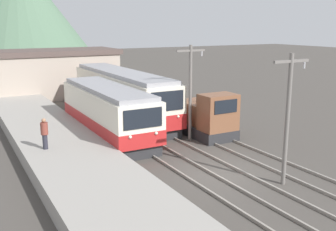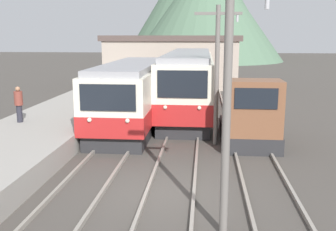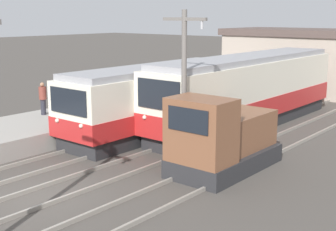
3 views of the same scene
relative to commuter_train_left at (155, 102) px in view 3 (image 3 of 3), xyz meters
name	(u,v)px [view 3 (image 3 of 3)]	position (x,y,z in m)	size (l,w,h in m)	color
ground_plane	(35,197)	(2.60, -8.93, -1.58)	(200.00, 200.00, 0.00)	#47423D
track_center	(39,197)	(2.80, -8.93, -1.51)	(1.54, 60.00, 0.14)	gray
track_right	(101,223)	(5.80, -8.93, -1.51)	(1.54, 60.00, 0.14)	gray
commuter_train_left	(155,102)	(0.00, 0.00, 0.00)	(2.84, 10.85, 3.38)	#28282B
commuter_train_center	(248,94)	(2.80, 4.32, 0.16)	(2.84, 14.70, 3.77)	#28282B
shunting_locomotive	(222,140)	(5.80, -2.78, -0.38)	(2.40, 4.82, 3.00)	#28282B
catenary_mast_mid	(184,82)	(4.31, -3.21, 1.74)	(2.00, 0.20, 6.03)	slate
person_on_platform	(43,97)	(-4.71, -3.27, 0.15)	(0.38, 0.38, 1.66)	#282833
station_building	(310,61)	(0.68, 17.07, 0.83)	(12.60, 6.30, 4.77)	#AD9E8E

